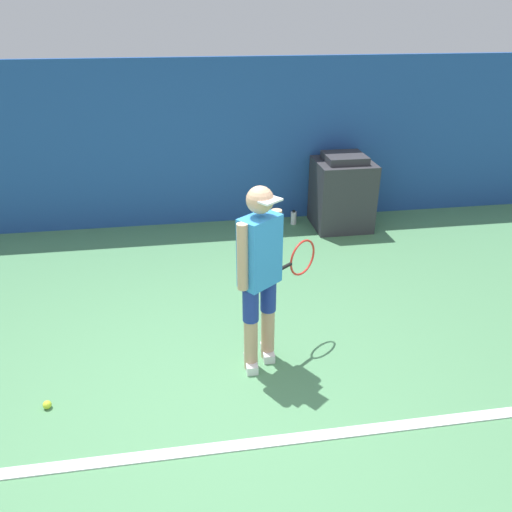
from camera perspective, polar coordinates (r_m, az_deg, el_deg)
ground_plane at (r=4.30m, az=-3.33°, el=-15.65°), size 24.00×24.00×0.00m
back_wall at (r=7.23m, az=-6.75°, el=12.50°), size 24.00×0.10×2.31m
court_baseline at (r=3.91m, az=-2.47°, el=-20.87°), size 21.60×0.10×0.01m
tennis_player at (r=4.13m, az=0.58°, el=-1.74°), size 0.80×0.65×1.67m
tennis_ball at (r=4.49m, az=-22.76°, el=-15.40°), size 0.07×0.07×0.07m
covered_chair at (r=7.30m, az=9.78°, el=7.15°), size 0.79×0.77×1.07m
water_bottle at (r=7.42m, az=4.32°, el=4.39°), size 0.09×0.09×0.21m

